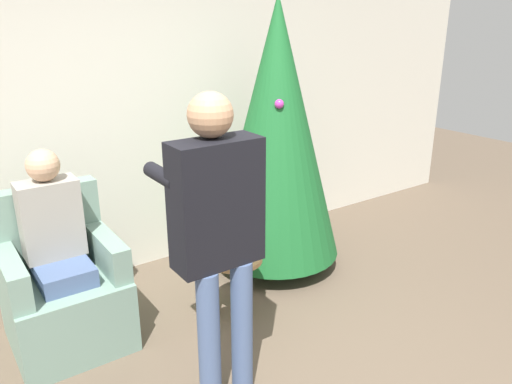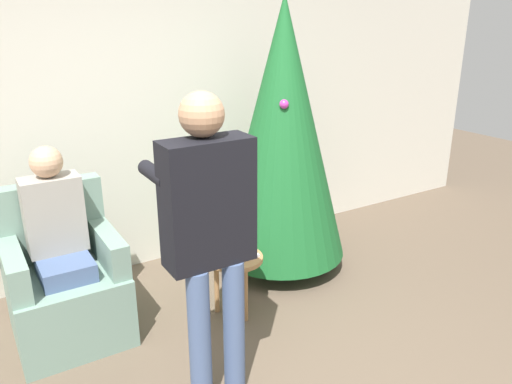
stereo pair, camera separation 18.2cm
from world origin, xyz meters
name	(u,v)px [view 2 (the right image)]	position (x,y,z in m)	size (l,w,h in m)	color
wall_back	(131,109)	(0.00, 2.23, 1.35)	(8.00, 0.06, 2.70)	beige
christmas_tree	(282,131)	(0.99, 1.54, 1.18)	(1.07, 1.07, 2.22)	brown
armchair	(65,285)	(-0.78, 1.49, 0.36)	(0.70, 0.73, 1.00)	gray
person_seated	(59,237)	(-0.78, 1.46, 0.72)	(0.36, 0.46, 1.29)	#475B84
person_standing	(209,225)	(-0.21, 0.45, 1.04)	(0.47, 0.57, 1.71)	#475B84
side_stool	(235,266)	(0.31, 1.10, 0.37)	(0.39, 0.39, 0.45)	#A37547
laptop	(235,255)	(0.31, 1.10, 0.46)	(0.29, 0.20, 0.02)	silver
book	(235,252)	(0.31, 1.10, 0.48)	(0.20, 0.12, 0.02)	navy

